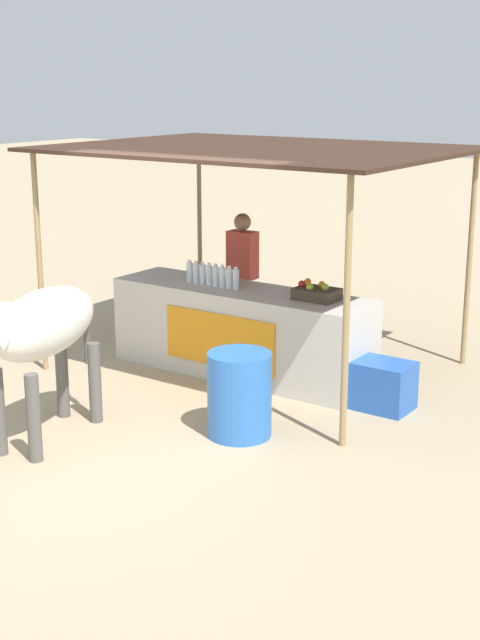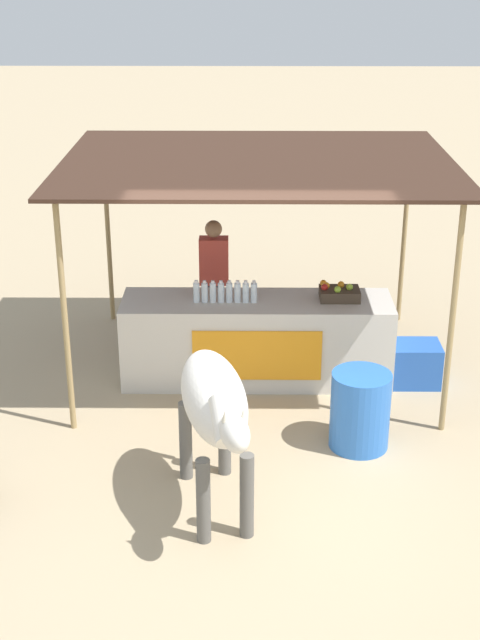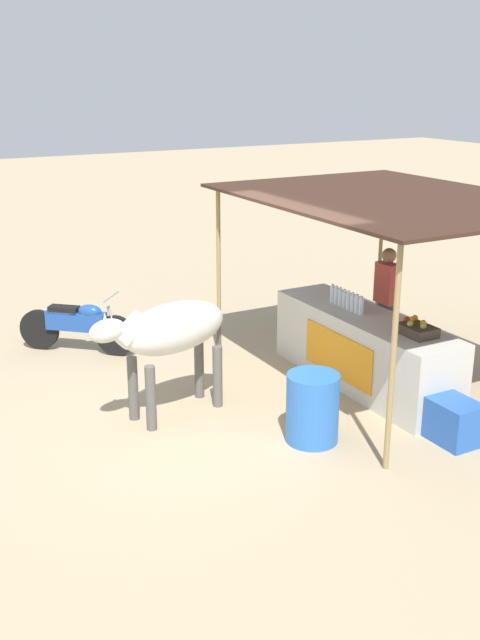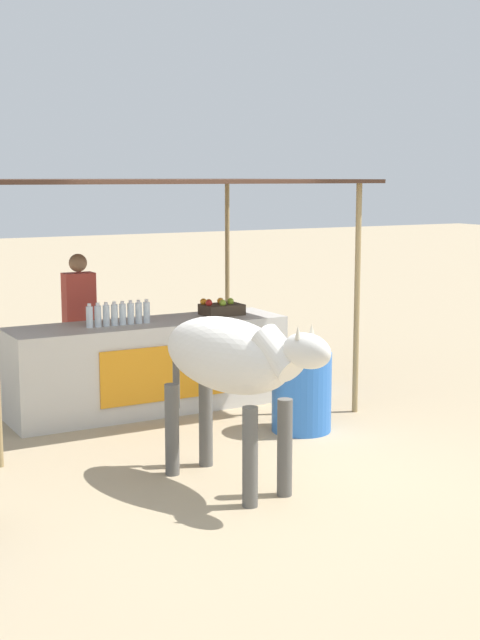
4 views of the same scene
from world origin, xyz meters
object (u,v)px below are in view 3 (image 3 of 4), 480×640
at_px(water_barrel, 312,408).
at_px(cow, 170,333).
at_px(stall_counter, 363,350).
at_px(motorcycle_parked, 78,324).
at_px(cooler_box, 453,421).
at_px(fruit_crate, 417,329).
at_px(vendor_behind_counter, 386,305).

relative_size(water_barrel, cow, 0.42).
height_order(stall_counter, motorcycle_parked, stall_counter).
bearing_deg(cooler_box, motorcycle_parked, -149.21).
height_order(fruit_crate, cooler_box, fruit_crate).
bearing_deg(water_barrel, cow, -141.62).
bearing_deg(vendor_behind_counter, fruit_crate, -26.40).
bearing_deg(water_barrel, fruit_crate, 93.58).
bearing_deg(cooler_box, water_barrel, -118.93).
height_order(stall_counter, cow, cow).
height_order(cooler_box, water_barrel, water_barrel).
relative_size(fruit_crate, vendor_behind_counter, 0.27).
xyz_separation_m(vendor_behind_counter, water_barrel, (1.50, -2.22, -0.46)).
distance_m(water_barrel, cow, 1.86).
xyz_separation_m(water_barrel, motorcycle_parked, (-3.95, -1.44, 0.03)).
height_order(fruit_crate, vendor_behind_counter, vendor_behind_counter).
bearing_deg(cow, stall_counter, 81.68).
xyz_separation_m(stall_counter, vendor_behind_counter, (-0.50, 0.75, 0.37)).
relative_size(stall_counter, vendor_behind_counter, 1.82).
bearing_deg(stall_counter, cooler_box, -3.17).
xyz_separation_m(stall_counter, cooler_box, (1.75, -0.10, -0.24)).
distance_m(stall_counter, fruit_crate, 1.06).
height_order(vendor_behind_counter, water_barrel, vendor_behind_counter).
relative_size(stall_counter, water_barrel, 3.81).
distance_m(fruit_crate, water_barrel, 1.65).
relative_size(stall_counter, motorcycle_parked, 2.14).
bearing_deg(stall_counter, cow, -98.32).
distance_m(cow, motorcycle_parked, 2.67).
bearing_deg(cow, vendor_behind_counter, 92.23).
bearing_deg(fruit_crate, cooler_box, -10.15).
xyz_separation_m(fruit_crate, cow, (-1.28, -2.60, 0.00)).
distance_m(stall_counter, cow, 2.64).
bearing_deg(fruit_crate, cow, -116.12).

